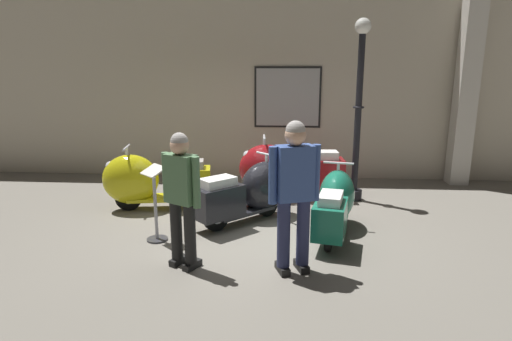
# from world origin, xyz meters

# --- Properties ---
(ground_plane) EXTENTS (60.00, 60.00, 0.00)m
(ground_plane) POSITION_xyz_m (0.00, 0.00, 0.00)
(ground_plane) COLOR slate
(showroom_back_wall) EXTENTS (18.00, 0.63, 3.71)m
(showroom_back_wall) POSITION_xyz_m (0.14, 3.27, 1.85)
(showroom_back_wall) COLOR #BCB29E
(showroom_back_wall) RESTS_ON ground
(scooter_0) EXTENTS (1.79, 0.77, 1.06)m
(scooter_0) POSITION_xyz_m (-1.65, 0.87, 0.48)
(scooter_0) COLOR black
(scooter_0) RESTS_ON ground
(scooter_1) EXTENTS (1.51, 1.49, 1.01)m
(scooter_1) POSITION_xyz_m (0.07, 0.47, 0.46)
(scooter_1) COLOR black
(scooter_1) RESTS_ON ground
(scooter_2) EXTENTS (1.87, 0.65, 1.12)m
(scooter_2) POSITION_xyz_m (0.53, 1.63, 0.51)
(scooter_2) COLOR black
(scooter_2) RESTS_ON ground
(scooter_3) EXTENTS (0.77, 1.64, 0.97)m
(scooter_3) POSITION_xyz_m (1.27, 0.05, 0.44)
(scooter_3) COLOR black
(scooter_3) RESTS_ON ground
(lamppost) EXTENTS (0.28, 0.28, 3.06)m
(lamppost) POSITION_xyz_m (1.79, 1.66, 1.60)
(lamppost) COLOR black
(lamppost) RESTS_ON ground
(visitor_0) EXTENTS (0.56, 0.37, 1.73)m
(visitor_0) POSITION_xyz_m (0.67, -1.18, 1.00)
(visitor_0) COLOR black
(visitor_0) RESTS_ON ground
(visitor_1) EXTENTS (0.48, 0.37, 1.59)m
(visitor_1) POSITION_xyz_m (-0.59, -1.14, 0.92)
(visitor_1) COLOR black
(visitor_1) RESTS_ON ground
(info_stanchion) EXTENTS (0.39, 0.38, 1.03)m
(info_stanchion) POSITION_xyz_m (-1.14, -0.39, 0.43)
(info_stanchion) COLOR #333338
(info_stanchion) RESTS_ON ground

